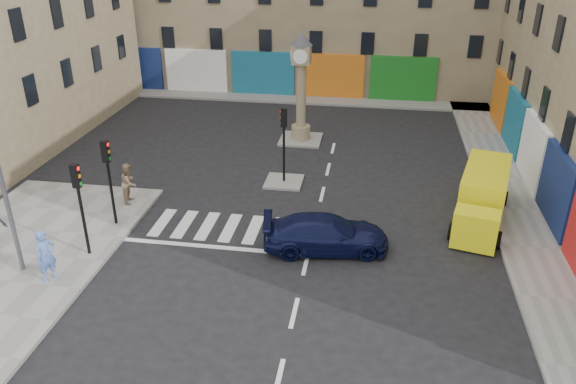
% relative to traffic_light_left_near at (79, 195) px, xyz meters
% --- Properties ---
extents(ground, '(120.00, 120.00, 0.00)m').
position_rel_traffic_light_left_near_xyz_m(ground, '(8.30, -0.20, -2.62)').
color(ground, black).
rests_on(ground, ground).
extents(sidewalk_right, '(2.60, 30.00, 0.15)m').
position_rel_traffic_light_left_near_xyz_m(sidewalk_right, '(17.00, 9.80, -2.55)').
color(sidewalk_right, gray).
rests_on(sidewalk_right, ground).
extents(sidewalk_far, '(32.00, 2.40, 0.15)m').
position_rel_traffic_light_left_near_xyz_m(sidewalk_far, '(4.30, 22.00, -2.55)').
color(sidewalk_far, gray).
rests_on(sidewalk_far, ground).
extents(island_near, '(1.80, 1.80, 0.12)m').
position_rel_traffic_light_left_near_xyz_m(island_near, '(6.30, 7.80, -2.56)').
color(island_near, gray).
rests_on(island_near, ground).
extents(island_far, '(2.40, 2.40, 0.12)m').
position_rel_traffic_light_left_near_xyz_m(island_far, '(6.30, 13.80, -2.56)').
color(island_far, gray).
rests_on(island_far, ground).
extents(traffic_light_left_near, '(0.28, 0.22, 3.70)m').
position_rel_traffic_light_left_near_xyz_m(traffic_light_left_near, '(0.00, 0.00, 0.00)').
color(traffic_light_left_near, black).
rests_on(traffic_light_left_near, sidewalk_left).
extents(traffic_light_left_far, '(0.28, 0.22, 3.70)m').
position_rel_traffic_light_left_near_xyz_m(traffic_light_left_far, '(0.00, 2.40, 0.00)').
color(traffic_light_left_far, black).
rests_on(traffic_light_left_far, sidewalk_left).
extents(traffic_light_island, '(0.28, 0.22, 3.70)m').
position_rel_traffic_light_left_near_xyz_m(traffic_light_island, '(6.30, 7.80, -0.03)').
color(traffic_light_island, black).
rests_on(traffic_light_island, island_near).
extents(clock_pillar, '(1.20, 1.20, 6.10)m').
position_rel_traffic_light_left_near_xyz_m(clock_pillar, '(6.30, 13.80, 0.93)').
color(clock_pillar, '#9D8B67').
rests_on(clock_pillar, island_far).
extents(navy_sedan, '(5.12, 2.71, 1.41)m').
position_rel_traffic_light_left_near_xyz_m(navy_sedan, '(8.93, 1.94, -1.91)').
color(navy_sedan, black).
rests_on(navy_sedan, ground).
extents(yellow_van, '(3.11, 6.12, 2.14)m').
position_rel_traffic_light_left_near_xyz_m(yellow_van, '(15.29, 5.52, -1.56)').
color(yellow_van, yellow).
rests_on(yellow_van, ground).
extents(pedestrian_blue, '(0.77, 0.84, 1.93)m').
position_rel_traffic_light_left_near_xyz_m(pedestrian_blue, '(-0.56, -1.83, -1.51)').
color(pedestrian_blue, '#5E84D8').
rests_on(pedestrian_blue, sidewalk_left).
extents(pedestrian_tan, '(0.80, 0.97, 1.85)m').
position_rel_traffic_light_left_near_xyz_m(pedestrian_tan, '(-0.19, 4.45, -1.55)').
color(pedestrian_tan, '#977B5D').
rests_on(pedestrian_tan, sidewalk_left).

